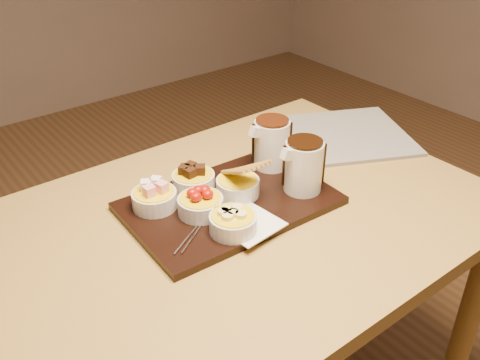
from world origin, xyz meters
TOP-DOWN VIEW (x-y plane):
  - dining_table at (0.00, 0.00)m, footprint 1.20×0.80m
  - serving_board at (0.03, 0.04)m, footprint 0.47×0.32m
  - napkin at (0.00, -0.06)m, footprint 0.13×0.13m
  - bowl_marshmallows at (-0.12, 0.12)m, footprint 0.10×0.10m
  - bowl_cake at (-0.01, 0.13)m, footprint 0.10×0.10m
  - bowl_strawberries at (-0.05, 0.04)m, footprint 0.10×0.10m
  - bowl_biscotti at (0.06, 0.05)m, footprint 0.10×0.10m
  - bowl_bananas at (-0.03, -0.06)m, footprint 0.10×0.10m
  - pitcher_dark_chocolate at (0.19, -0.03)m, footprint 0.09×0.09m
  - pitcher_milk_chocolate at (0.21, 0.10)m, footprint 0.09×0.09m
  - fondue_skewers at (-0.06, 0.01)m, footprint 0.15×0.24m
  - newspaper at (0.48, 0.13)m, footprint 0.49×0.45m

SIDE VIEW (x-z plane):
  - dining_table at x=0.00m, z-range 0.28..1.03m
  - newspaper at x=0.48m, z-range 0.75..0.76m
  - serving_board at x=0.03m, z-range 0.75..0.77m
  - napkin at x=0.00m, z-range 0.77..0.77m
  - fondue_skewers at x=-0.06m, z-range 0.77..0.78m
  - bowl_marshmallows at x=-0.12m, z-range 0.77..0.81m
  - bowl_cake at x=-0.01m, z-range 0.77..0.81m
  - bowl_strawberries at x=-0.05m, z-range 0.77..0.81m
  - bowl_biscotti at x=0.06m, z-range 0.77..0.81m
  - bowl_bananas at x=-0.03m, z-range 0.77..0.81m
  - pitcher_dark_chocolate at x=0.19m, z-range 0.77..0.89m
  - pitcher_milk_chocolate at x=0.21m, z-range 0.77..0.89m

